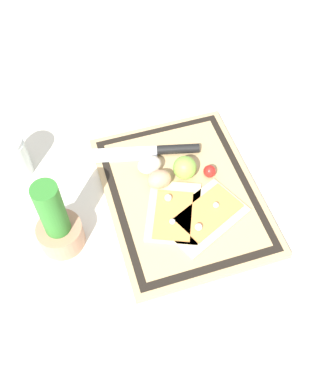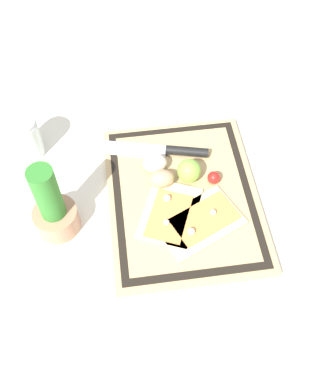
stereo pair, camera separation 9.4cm
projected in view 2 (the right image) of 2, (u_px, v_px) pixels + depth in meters
The scene contains 11 objects.
ground_plane at pixel (183, 199), 1.02m from camera, with size 6.00×6.00×0.00m, color silver.
cutting_board at pixel (183, 197), 1.01m from camera, with size 0.43×0.33×0.02m.
pizza_slice_near at pixel (201, 222), 0.95m from camera, with size 0.18×0.21×0.02m.
pizza_slice_far at pixel (170, 213), 0.97m from camera, with size 0.19×0.16×0.02m.
knife at pixel (168, 151), 1.06m from camera, with size 0.10×0.29×0.02m.
egg_brown at pixel (162, 179), 1.00m from camera, with size 0.04×0.06×0.04m, color tan.
egg_pink at pixel (155, 163), 1.02m from camera, with size 0.04×0.06×0.04m, color beige.
lime at pixel (189, 171), 1.00m from camera, with size 0.05×0.05×0.05m, color #7FB742.
cherry_tomato_red at pixel (214, 178), 1.01m from camera, with size 0.03×0.03×0.03m, color red.
herb_pot at pixel (53, 209), 0.92m from camera, with size 0.09×0.09×0.19m.
sauce_jar at pixel (26, 140), 1.06m from camera, with size 0.07×0.07×0.11m.
Camera 2 is at (-0.55, 0.12, 0.85)m, focal length 42.00 mm.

